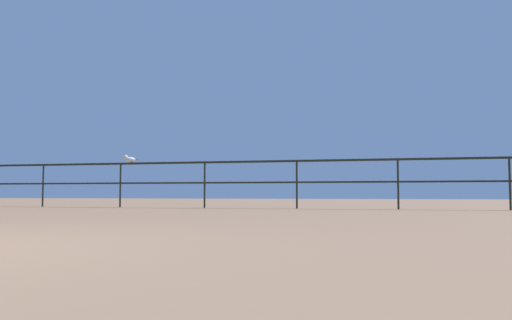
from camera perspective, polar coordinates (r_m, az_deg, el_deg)
name	(u,v)px	position (r m, az deg, el deg)	size (l,w,h in m)	color
pier_railing	(250,173)	(12.06, -0.71, -1.43)	(24.59, 0.05, 1.11)	black
seagull_on_rail	(129,159)	(13.21, -13.82, 0.09)	(0.35, 0.27, 0.19)	silver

